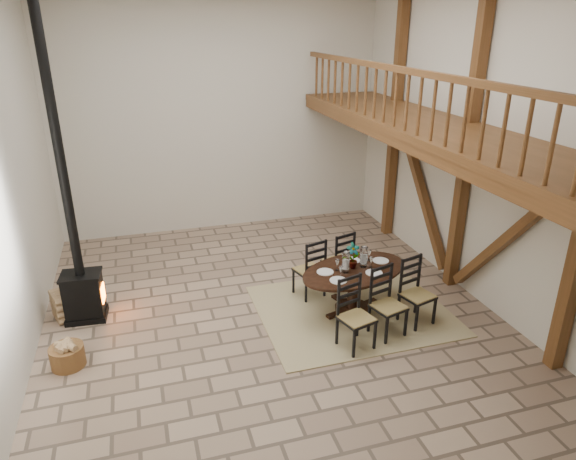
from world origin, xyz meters
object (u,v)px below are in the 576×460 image
object	(u,v)px
wood_stove	(77,253)
log_stack	(65,305)
dining_table	(358,291)
log_basket	(67,355)

from	to	relation	value
wood_stove	log_stack	size ratio (longest dim) A/B	9.05
wood_stove	log_stack	world-z (taller)	wood_stove
dining_table	log_stack	size ratio (longest dim) A/B	4.23
log_basket	log_stack	size ratio (longest dim) A/B	0.83
log_basket	log_stack	distance (m)	1.33
dining_table	wood_stove	size ratio (longest dim) A/B	0.47
log_basket	dining_table	bearing A→B (deg)	1.19
dining_table	log_basket	bearing A→B (deg)	165.34
log_basket	wood_stove	bearing A→B (deg)	81.82
wood_stove	log_basket	xyz separation A→B (m)	(-0.17, -1.22, -0.98)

